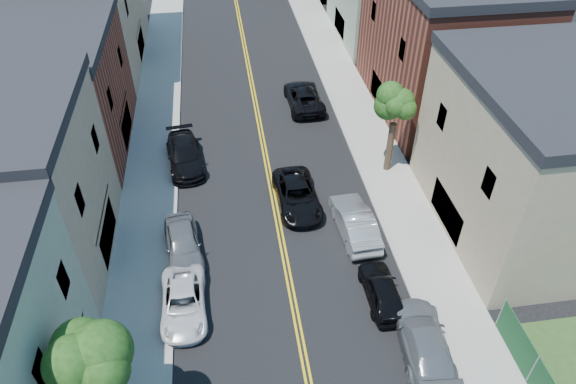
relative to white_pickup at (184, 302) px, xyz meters
name	(u,v)px	position (x,y,z in m)	size (l,w,h in m)	color
sidewalk_left	(156,111)	(-2.44, 19.83, -0.58)	(3.20, 100.00, 0.15)	gray
sidewalk_right	(351,96)	(13.36, 19.83, -0.58)	(3.20, 100.00, 0.15)	gray
curb_left	(178,109)	(-0.69, 19.83, -0.58)	(0.30, 100.00, 0.15)	gray
curb_right	(330,98)	(11.61, 19.83, -0.58)	(0.30, 100.00, 0.15)	gray
bldg_left_tan_near	(2,197)	(-8.54, 4.83, 3.84)	(9.00, 10.00, 9.00)	#998466
bldg_left_brick	(50,97)	(-8.54, 15.83, 3.34)	(9.00, 12.00, 8.00)	brown
bldg_left_tan_far	(81,9)	(-8.54, 29.83, 4.09)	(9.00, 16.00, 9.50)	#998466
bldg_right_tan	(536,161)	(19.46, 3.83, 3.84)	(9.00, 12.00, 9.00)	#998466
bldg_right_brick	(443,45)	(19.46, 17.83, 4.34)	(9.00, 14.00, 10.00)	brown
tree_left_mid	(83,346)	(-2.42, -6.16, 5.92)	(5.20, 5.20, 9.29)	#35281A
tree_right_far	(398,94)	(13.38, 9.84, 5.10)	(4.40, 4.40, 8.03)	#35281A
white_pickup	(184,302)	(0.00, 0.00, 0.00)	(2.19, 4.75, 1.32)	silver
grey_car_left	(183,243)	(-0.04, 3.99, 0.13)	(1.87, 4.65, 1.58)	#5C5F64
black_car_left	(185,155)	(-0.04, 12.41, 0.13)	(2.21, 5.44, 1.58)	black
grey_car_right	(424,341)	(10.96, -3.91, 0.11)	(2.17, 5.33, 1.55)	slate
black_car_right	(382,290)	(9.93, -0.70, 0.05)	(1.67, 4.15, 1.41)	black
silver_car_right	(355,222)	(9.73, 4.28, 0.18)	(1.78, 5.11, 1.69)	#9CA0A4
dark_car_right_far	(304,97)	(9.26, 19.08, 0.13)	(2.62, 5.67, 1.58)	black
black_suv_lane	(297,195)	(6.84, 7.22, 0.08)	(2.46, 5.34, 1.48)	black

